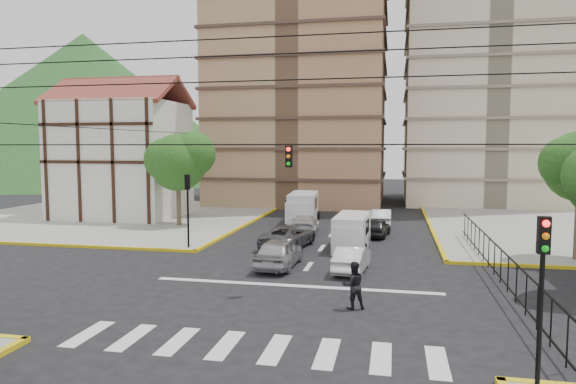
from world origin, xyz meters
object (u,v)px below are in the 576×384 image
(car_white_front_right, at_px, (352,259))
(pedestrian_crosswalk, at_px, (353,285))
(van_right_lane, at_px, (352,233))
(van_left_lane, at_px, (303,208))
(car_silver_front_left, at_px, (279,252))
(traffic_light_se, at_px, (542,276))
(traffic_light_nw, at_px, (188,199))

(car_white_front_right, bearing_deg, pedestrian_crosswalk, 100.12)
(van_right_lane, height_order, van_left_lane, van_left_lane)
(car_silver_front_left, xyz_separation_m, car_white_front_right, (3.77, -0.16, -0.12))
(car_silver_front_left, height_order, car_white_front_right, car_silver_front_left)
(van_right_lane, xyz_separation_m, car_white_front_right, (0.47, -5.45, -0.37))
(van_left_lane, height_order, car_silver_front_left, van_left_lane)
(traffic_light_se, height_order, pedestrian_crosswalk, traffic_light_se)
(traffic_light_se, bearing_deg, car_white_front_right, 114.25)
(traffic_light_se, xyz_separation_m, traffic_light_nw, (-15.60, 15.60, 0.00))
(traffic_light_se, xyz_separation_m, van_right_lane, (-5.97, 17.66, -2.09))
(van_left_lane, xyz_separation_m, pedestrian_crosswalk, (5.85, -21.82, -0.26))
(pedestrian_crosswalk, bearing_deg, traffic_light_nw, -62.97)
(traffic_light_se, xyz_separation_m, car_white_front_right, (-5.50, 12.21, -2.46))
(traffic_light_nw, relative_size, car_white_front_right, 1.11)
(traffic_light_se, distance_m, pedestrian_crosswalk, 8.29)
(traffic_light_se, distance_m, car_silver_front_left, 15.63)
(traffic_light_nw, distance_m, van_left_lane, 13.50)
(traffic_light_nw, bearing_deg, car_silver_front_left, -27.09)
(car_silver_front_left, distance_m, pedestrian_crosswalk, 7.47)
(van_left_lane, xyz_separation_m, car_white_front_right, (5.33, -15.87, -0.53))
(traffic_light_nw, bearing_deg, pedestrian_crosswalk, -41.33)
(van_left_lane, distance_m, car_silver_front_left, 15.80)
(van_right_lane, xyz_separation_m, pedestrian_crosswalk, (1.00, -11.40, -0.10))
(van_right_lane, bearing_deg, car_silver_front_left, -119.33)
(traffic_light_se, height_order, van_right_lane, traffic_light_se)
(van_right_lane, distance_m, car_silver_front_left, 6.25)
(traffic_light_nw, distance_m, car_white_front_right, 10.94)
(traffic_light_nw, relative_size, pedestrian_crosswalk, 2.39)
(van_right_lane, distance_m, pedestrian_crosswalk, 11.45)
(van_right_lane, relative_size, van_left_lane, 0.86)
(car_white_front_right, bearing_deg, traffic_light_nw, -13.50)
(van_right_lane, xyz_separation_m, van_left_lane, (-4.86, 10.42, 0.16))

